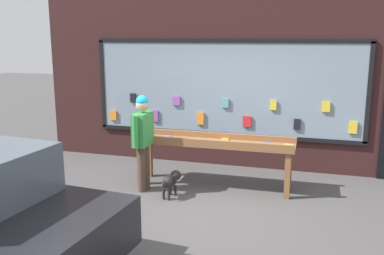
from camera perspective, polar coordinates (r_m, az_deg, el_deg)
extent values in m
plane|color=#474444|center=(6.71, 0.80, -10.60)|extent=(40.00, 40.00, 0.00)
cube|color=#331919|center=(8.56, 5.24, 6.73)|extent=(8.01, 0.20, 3.59)
cube|color=gray|center=(8.48, 4.35, 5.20)|extent=(5.31, 0.03, 1.85)
cube|color=black|center=(8.42, 4.45, 11.45)|extent=(5.39, 0.06, 0.08)
cube|color=black|center=(8.64, 4.25, -0.89)|extent=(5.39, 0.06, 0.08)
cube|color=black|center=(9.41, -11.74, 5.66)|extent=(0.08, 0.06, 1.85)
cube|color=black|center=(8.34, 22.53, 4.20)|extent=(0.08, 0.06, 1.85)
cube|color=orange|center=(9.36, -10.45, 1.60)|extent=(0.15, 0.03, 0.20)
cube|color=black|center=(9.09, -7.86, 3.93)|extent=(0.13, 0.03, 0.19)
cube|color=#994CA5|center=(8.96, -4.95, 1.55)|extent=(0.13, 0.03, 0.24)
cube|color=#994CA5|center=(8.74, -2.09, 3.57)|extent=(0.15, 0.03, 0.18)
cube|color=orange|center=(8.65, 1.14, 1.21)|extent=(0.14, 0.03, 0.25)
cube|color=#5999A5|center=(8.48, 4.45, 3.27)|extent=(0.14, 0.03, 0.18)
cube|color=red|center=(8.46, 7.34, 0.80)|extent=(0.16, 0.03, 0.21)
cube|color=yellow|center=(8.33, 10.80, 2.92)|extent=(0.12, 0.03, 0.18)
cube|color=black|center=(8.36, 13.82, 0.43)|extent=(0.12, 0.03, 0.20)
cube|color=yellow|center=(8.29, 17.43, 2.65)|extent=(0.15, 0.03, 0.19)
cube|color=yellow|center=(8.38, 20.67, 0.01)|extent=(0.15, 0.03, 0.22)
cube|color=brown|center=(7.64, -6.92, -4.77)|extent=(0.09, 0.09, 0.77)
cube|color=brown|center=(7.10, 12.61, -6.31)|extent=(0.09, 0.09, 0.77)
cube|color=brown|center=(8.05, -5.66, -3.86)|extent=(0.09, 0.09, 0.77)
cube|color=brown|center=(7.54, 12.81, -5.23)|extent=(0.09, 0.09, 0.77)
cube|color=brown|center=(7.37, 2.91, -2.07)|extent=(2.76, 0.66, 0.04)
cube|color=brown|center=(7.09, 2.41, -2.14)|extent=(2.75, 0.10, 0.12)
cube|color=brown|center=(7.62, 3.38, -1.13)|extent=(2.75, 0.10, 0.12)
cube|color=yellow|center=(7.58, -6.12, -1.47)|extent=(0.18, 0.22, 0.03)
cube|color=#994CA5|center=(7.66, -3.49, -1.29)|extent=(0.16, 0.23, 0.02)
cube|color=silver|center=(7.44, -1.33, -1.69)|extent=(0.16, 0.23, 0.02)
cube|color=red|center=(7.38, 1.30, -1.79)|extent=(0.19, 0.22, 0.02)
cube|color=orange|center=(7.50, 4.44, -1.61)|extent=(0.14, 0.21, 0.02)
cube|color=black|center=(7.14, 6.76, -2.37)|extent=(0.17, 0.21, 0.02)
cube|color=#2659B2|center=(7.19, 9.83, -2.30)|extent=(0.17, 0.23, 0.03)
cube|color=yellow|center=(7.22, 12.70, -2.40)|extent=(0.15, 0.20, 0.02)
cylinder|color=#4C382D|center=(7.29, -6.72, -5.53)|extent=(0.14, 0.14, 0.79)
cylinder|color=#4C382D|center=(7.42, -6.20, -5.19)|extent=(0.14, 0.14, 0.79)
cube|color=#338C3F|center=(7.18, -6.58, -0.22)|extent=(0.24, 0.45, 0.56)
cylinder|color=#338C3F|center=(6.93, -7.57, -0.58)|extent=(0.09, 0.09, 0.53)
cylinder|color=#338C3F|center=(7.43, -5.67, 0.32)|extent=(0.09, 0.09, 0.53)
sphere|color=tan|center=(7.11, -6.66, 2.97)|extent=(0.21, 0.21, 0.21)
sphere|color=#19A5E0|center=(7.10, -6.68, 3.48)|extent=(0.20, 0.20, 0.20)
ellipsoid|color=black|center=(7.02, -3.03, -7.19)|extent=(0.25, 0.40, 0.19)
ellipsoid|color=black|center=(7.01, -3.03, -7.11)|extent=(0.23, 0.25, 0.20)
sphere|color=black|center=(7.19, -2.17, -6.37)|extent=(0.17, 0.17, 0.17)
cylinder|color=black|center=(6.83, -3.91, -7.49)|extent=(0.04, 0.10, 0.12)
cylinder|color=black|center=(7.15, -2.24, -8.38)|extent=(0.04, 0.04, 0.18)
cylinder|color=black|center=(7.19, -2.93, -8.26)|extent=(0.04, 0.04, 0.18)
cylinder|color=black|center=(6.97, -3.11, -8.96)|extent=(0.04, 0.04, 0.18)
cylinder|color=black|center=(7.01, -3.80, -8.83)|extent=(0.04, 0.04, 0.18)
cylinder|color=black|center=(5.42, -13.63, -13.28)|extent=(0.61, 0.22, 0.60)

